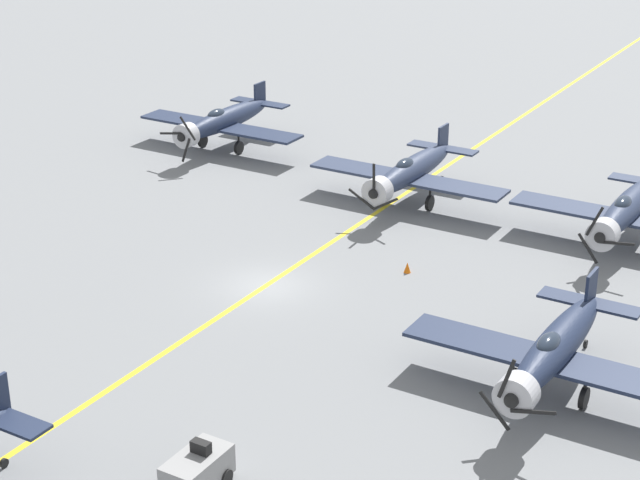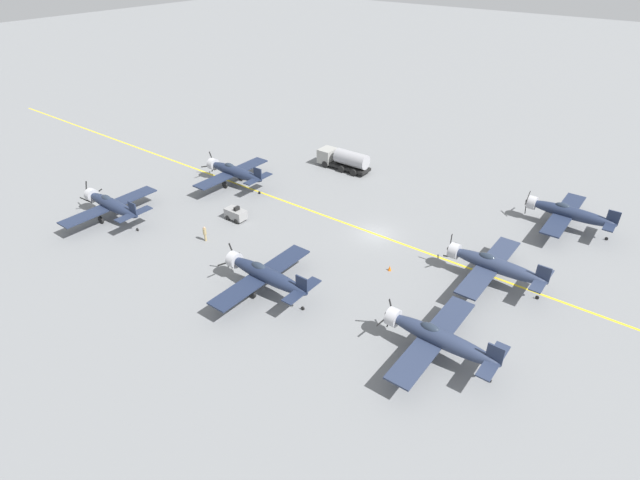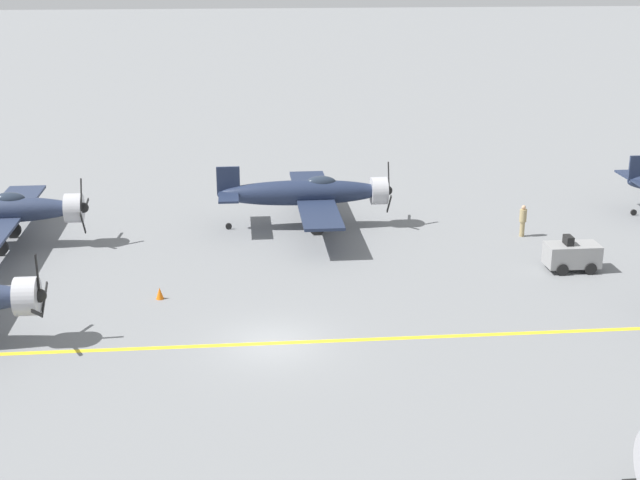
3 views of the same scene
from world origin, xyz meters
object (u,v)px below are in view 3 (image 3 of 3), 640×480
object	(u,v)px
ground_crew_walking	(523,219)
traffic_cone	(160,293)
tow_tractor	(572,255)
airplane_mid_left	(308,193)

from	to	relation	value
ground_crew_walking	traffic_cone	world-z (taller)	ground_crew_walking
ground_crew_walking	tow_tractor	bearing A→B (deg)	7.92
traffic_cone	airplane_mid_left	bearing A→B (deg)	143.17
ground_crew_walking	airplane_mid_left	bearing A→B (deg)	-103.63
airplane_mid_left	ground_crew_walking	bearing A→B (deg)	82.18
airplane_mid_left	traffic_cone	bearing A→B (deg)	-31.03
traffic_cone	ground_crew_walking	bearing A→B (deg)	110.99
tow_tractor	ground_crew_walking	world-z (taller)	tow_tractor
airplane_mid_left	tow_tractor	distance (m)	14.99
ground_crew_walking	traffic_cone	size ratio (longest dim) A/B	3.26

